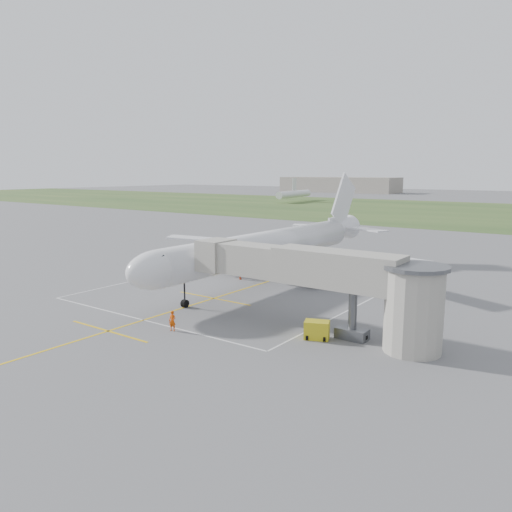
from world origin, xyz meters
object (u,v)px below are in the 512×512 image
Objects in this scene: jet_bridge at (328,279)px; ramp_worker_wing at (241,272)px; ramp_worker_nose at (172,321)px; airliner at (270,247)px; gpu_unit at (317,330)px; baggage_cart at (147,276)px.

jet_bridge is 13.28× the size of ramp_worker_wing.
ramp_worker_wing is (-8.03, 20.22, -0.01)m from ramp_worker_nose.
gpu_unit is at bearing -45.53° from airliner.
jet_bridge is 4.33m from gpu_unit.
ramp_worker_wing is (-19.19, 14.73, 0.13)m from gpu_unit.
gpu_unit is 0.99× the size of baggage_cart.
airliner is 5.14m from ramp_worker_wing.
jet_bridge reaches higher than ramp_worker_nose.
jet_bridge is at bearing -156.64° from ramp_worker_wing.
jet_bridge is at bearing 2.01° from baggage_cart.
baggage_cart is (-12.04, -9.48, -3.62)m from airliner.
ramp_worker_nose is at bearing -78.20° from airliner.
gpu_unit is at bearing -93.06° from jet_bridge.
airliner is 26.30× the size of ramp_worker_nose.
jet_bridge is 13.16× the size of ramp_worker_nose.
airliner is 2.00× the size of jet_bridge.
airliner is at bearing 49.98° from baggage_cart.
baggage_cart is at bearing 145.03° from gpu_unit.
ramp_worker_nose is (-11.25, -7.17, -3.86)m from jet_bridge.
airliner reaches higher than baggage_cart.
airliner is 22.61m from gpu_unit.
airliner reaches higher than jet_bridge.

